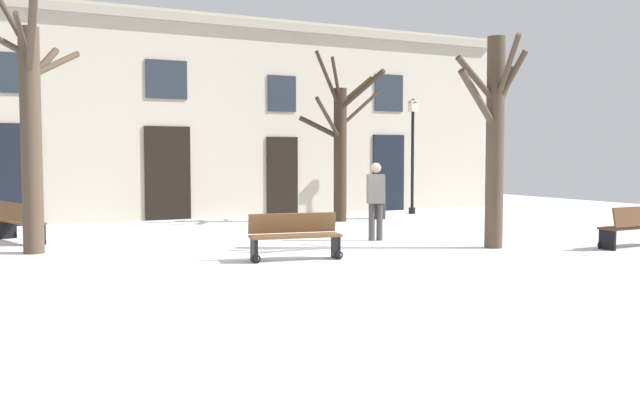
# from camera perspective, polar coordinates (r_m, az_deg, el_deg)

# --- Properties ---
(ground_plane) EXTENTS (32.53, 32.53, 0.00)m
(ground_plane) POSITION_cam_1_polar(r_m,az_deg,el_deg) (14.49, 2.85, -3.90)
(ground_plane) COLOR white
(building_facade) EXTENTS (20.33, 0.60, 6.17)m
(building_facade) POSITION_cam_1_polar(r_m,az_deg,el_deg) (21.87, -7.84, 6.86)
(building_facade) COLOR #BCB29E
(building_facade) RESTS_ON ground
(tree_near_facade) EXTENTS (1.98, 2.43, 5.23)m
(tree_near_facade) POSITION_cam_1_polar(r_m,az_deg,el_deg) (14.65, -22.44, 5.68)
(tree_near_facade) COLOR #4C3D2D
(tree_near_facade) RESTS_ON ground
(tree_center) EXTENTS (2.59, 1.95, 4.80)m
(tree_center) POSITION_cam_1_polar(r_m,az_deg,el_deg) (20.12, 1.69, 4.62)
(tree_center) COLOR #382B1E
(tree_center) RESTS_ON ground
(tree_foreground) EXTENTS (1.97, 1.32, 4.31)m
(tree_foreground) POSITION_cam_1_polar(r_m,az_deg,el_deg) (14.77, 14.01, 5.21)
(tree_foreground) COLOR #4C3D2D
(tree_foreground) RESTS_ON ground
(streetlamp) EXTENTS (0.30, 0.30, 3.73)m
(streetlamp) POSITION_cam_1_polar(r_m,az_deg,el_deg) (22.94, 7.54, 4.59)
(streetlamp) COLOR black
(streetlamp) RESTS_ON ground
(litter_bin) EXTENTS (0.43, 0.43, 0.93)m
(litter_bin) POSITION_cam_1_polar(r_m,az_deg,el_deg) (21.03, 4.81, -0.27)
(litter_bin) COLOR black
(litter_bin) RESTS_ON ground
(bench_far_corner) EXTENTS (0.97, 1.86, 0.89)m
(bench_far_corner) POSITION_cam_1_polar(r_m,az_deg,el_deg) (16.73, -23.33, -1.59)
(bench_far_corner) COLOR brown
(bench_far_corner) RESTS_ON ground
(bench_back_to_back_right) EXTENTS (1.89, 0.51, 0.87)m
(bench_back_to_back_right) POSITION_cam_1_polar(r_m,az_deg,el_deg) (15.89, 24.50, -1.92)
(bench_back_to_back_right) COLOR #51331E
(bench_back_to_back_right) RESTS_ON ground
(bench_near_lamp) EXTENTS (1.73, 0.73, 0.85)m
(bench_near_lamp) POSITION_cam_1_polar(r_m,az_deg,el_deg) (12.80, -2.07, -2.91)
(bench_near_lamp) COLOR brown
(bench_near_lamp) RESTS_ON ground
(person_by_shop_door) EXTENTS (0.43, 0.33, 1.74)m
(person_by_shop_door) POSITION_cam_1_polar(r_m,az_deg,el_deg) (15.66, 4.56, 0.22)
(person_by_shop_door) COLOR #403D3A
(person_by_shop_door) RESTS_ON ground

